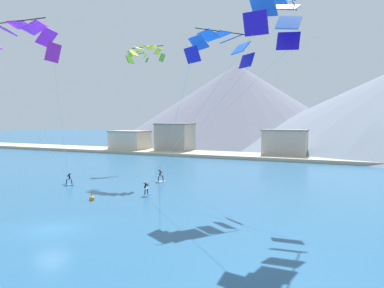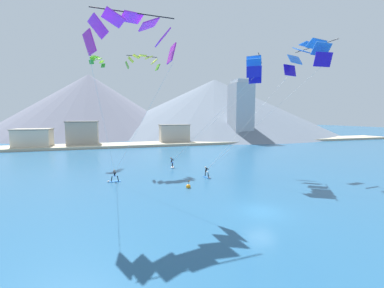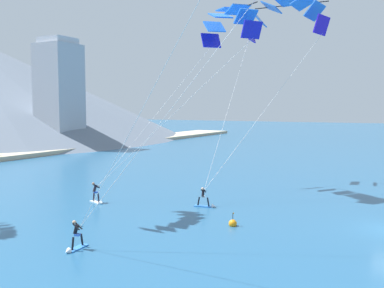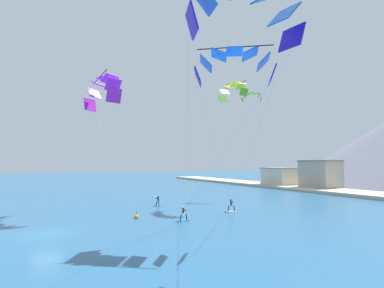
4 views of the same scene
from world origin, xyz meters
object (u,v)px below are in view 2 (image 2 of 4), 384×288
kitesurfer_near_lead (113,178)px  parafoil_kite_near_lead (132,32)px  parafoil_kite_near_trail (307,55)px  parafoil_kite_distant_high_outer (143,60)px  parafoil_kite_distant_low_drift (97,60)px  parafoil_kite_mid_center (254,67)px  race_marker_buoy (188,187)px  kitesurfer_near_trail (207,175)px  kitesurfer_mid_center (172,164)px

kitesurfer_near_lead → parafoil_kite_near_lead: (2.24, -8.74, 16.19)m
parafoil_kite_near_lead → parafoil_kite_near_trail: (25.00, 5.29, 0.83)m
parafoil_kite_distant_high_outer → kitesurfer_near_lead: bearing=-117.7°
parafoil_kite_distant_low_drift → kitesurfer_near_lead: bearing=-83.5°
parafoil_kite_near_lead → parafoil_kite_mid_center: bearing=25.4°
parafoil_kite_mid_center → race_marker_buoy: bearing=-154.3°
parafoil_kite_near_lead → race_marker_buoy: 17.96m
kitesurfer_near_lead → parafoil_kite_mid_center: bearing=0.1°
parafoil_kite_near_lead → parafoil_kite_distant_high_outer: parafoil_kite_distant_high_outer is taller
kitesurfer_near_trail → kitesurfer_mid_center: bearing=110.0°
kitesurfer_near_lead → kitesurfer_near_trail: bearing=-7.6°
parafoil_kite_distant_high_outer → race_marker_buoy: parafoil_kite_distant_high_outer is taller
parafoil_kite_distant_low_drift → kitesurfer_near_trail: bearing=-55.5°
kitesurfer_near_trail → parafoil_kite_mid_center: bearing=12.1°
parafoil_kite_mid_center → parafoil_kite_distant_high_outer: (-15.31, 10.32, 2.10)m
kitesurfer_near_trail → parafoil_kite_near_trail: (14.53, -1.76, 17.02)m
parafoil_kite_near_trail → parafoil_kite_mid_center: parafoil_kite_near_trail is taller
kitesurfer_mid_center → parafoil_kite_near_trail: bearing=-30.3°
kitesurfer_near_lead → parafoil_kite_mid_center: parafoil_kite_mid_center is taller
parafoil_kite_near_lead → parafoil_kite_near_trail: 25.56m
kitesurfer_near_trail → parafoil_kite_near_trail: parafoil_kite_near_trail is taller
parafoil_kite_distant_high_outer → parafoil_kite_distant_low_drift: (-7.71, 9.71, 1.54)m
parafoil_kite_distant_high_outer → kitesurfer_near_trail: bearing=-58.9°
kitesurfer_near_trail → parafoil_kite_distant_low_drift: parafoil_kite_distant_low_drift is taller
race_marker_buoy → parafoil_kite_distant_high_outer: bearing=101.4°
parafoil_kite_distant_low_drift → parafoil_kite_mid_center: bearing=-41.0°
kitesurfer_near_trail → parafoil_kite_distant_high_outer: bearing=121.1°
kitesurfer_near_lead → parafoil_kite_near_lead: size_ratio=0.10×
kitesurfer_mid_center → parafoil_kite_distant_low_drift: bearing=131.9°
parafoil_kite_near_trail → parafoil_kite_distant_high_outer: parafoil_kite_near_trail is taller
parafoil_kite_near_lead → parafoil_kite_distant_low_drift: bearing=98.9°
parafoil_kite_near_lead → race_marker_buoy: size_ratio=16.68×
parafoil_kite_near_lead → kitesurfer_near_lead: bearing=104.3°
parafoil_kite_near_trail → race_marker_buoy: (-18.54, -2.31, -17.33)m
kitesurfer_near_lead → kitesurfer_near_trail: (12.70, -1.69, 0.00)m
parafoil_kite_near_trail → kitesurfer_near_trail: bearing=173.1°
kitesurfer_near_lead → parafoil_kite_near_lead: parafoil_kite_near_lead is taller
kitesurfer_near_lead → kitesurfer_mid_center: size_ratio=0.98×
kitesurfer_mid_center → parafoil_kite_near_lead: bearing=-115.2°
parafoil_kite_near_trail → race_marker_buoy: bearing=-172.9°
parafoil_kite_mid_center → race_marker_buoy: parafoil_kite_mid_center is taller
kitesurfer_mid_center → parafoil_kite_distant_high_outer: 18.35m
kitesurfer_near_trail → parafoil_kite_mid_center: (8.04, 1.72, 15.52)m
kitesurfer_near_lead → parafoil_kite_distant_high_outer: bearing=62.3°
kitesurfer_mid_center → race_marker_buoy: 12.67m
parafoil_kite_near_trail → race_marker_buoy: parafoil_kite_near_trail is taller
kitesurfer_mid_center → parafoil_kite_distant_high_outer: parafoil_kite_distant_high_outer is taller
kitesurfer_mid_center → parafoil_kite_near_trail: size_ratio=0.10×
kitesurfer_near_trail → kitesurfer_mid_center: size_ratio=0.99×
kitesurfer_near_lead → parafoil_kite_mid_center: 25.90m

